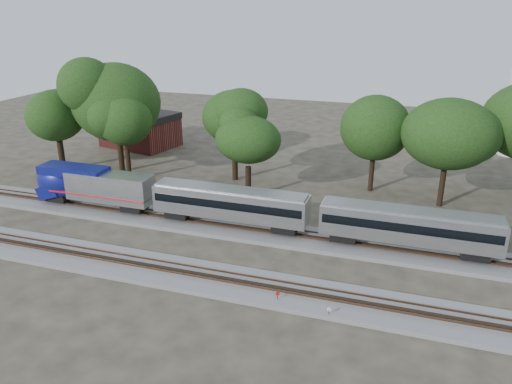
% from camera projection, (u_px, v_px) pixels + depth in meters
% --- Properties ---
extents(ground, '(160.00, 160.00, 0.00)m').
position_uv_depth(ground, '(228.00, 259.00, 45.34)').
color(ground, '#383328').
rests_on(ground, ground).
extents(track_far, '(160.00, 5.00, 0.73)m').
position_uv_depth(track_far, '(249.00, 230.00, 50.60)').
color(track_far, slate).
rests_on(track_far, ground).
extents(track_near, '(160.00, 5.00, 0.73)m').
position_uv_depth(track_near, '(211.00, 279.00, 41.72)').
color(track_near, slate).
rests_on(track_near, ground).
extents(train, '(83.65, 2.88, 4.24)m').
position_uv_depth(train, '(411.00, 225.00, 45.07)').
color(train, silver).
rests_on(train, ground).
extents(switch_stand_red, '(0.32, 0.16, 1.06)m').
position_uv_depth(switch_stand_red, '(278.00, 296.00, 38.40)').
color(switch_stand_red, '#512D19').
rests_on(switch_stand_red, ground).
extents(switch_stand_white, '(0.30, 0.06, 0.95)m').
position_uv_depth(switch_stand_white, '(329.00, 312.00, 36.56)').
color(switch_stand_white, '#512D19').
rests_on(switch_stand_white, ground).
extents(switch_lever, '(0.58, 0.46, 0.30)m').
position_uv_depth(switch_lever, '(303.00, 306.00, 38.11)').
color(switch_lever, '#512D19').
rests_on(switch_lever, ground).
extents(brick_building, '(12.72, 10.20, 5.42)m').
position_uv_depth(brick_building, '(140.00, 129.00, 80.54)').
color(brick_building, maroon).
rests_on(brick_building, ground).
extents(tree_0, '(7.82, 7.82, 11.02)m').
position_uv_depth(tree_0, '(56.00, 115.00, 66.98)').
color(tree_0, black).
rests_on(tree_0, ground).
extents(tree_1, '(9.70, 9.70, 13.67)m').
position_uv_depth(tree_1, '(116.00, 103.00, 65.71)').
color(tree_1, black).
rests_on(tree_1, ground).
extents(tree_2, '(8.11, 8.11, 11.43)m').
position_uv_depth(tree_2, '(124.00, 121.00, 62.74)').
color(tree_2, black).
rests_on(tree_2, ground).
extents(tree_3, '(8.52, 8.52, 12.02)m').
position_uv_depth(tree_3, '(234.00, 117.00, 62.93)').
color(tree_3, black).
rests_on(tree_3, ground).
extents(tree_4, '(7.19, 7.19, 10.14)m').
position_uv_depth(tree_4, '(248.00, 140.00, 57.44)').
color(tree_4, black).
rests_on(tree_4, ground).
extents(tree_5, '(8.06, 8.06, 11.36)m').
position_uv_depth(tree_5, '(375.00, 128.00, 59.24)').
color(tree_5, black).
rests_on(tree_5, ground).
extents(tree_6, '(8.57, 8.57, 12.08)m').
position_uv_depth(tree_6, '(449.00, 134.00, 54.40)').
color(tree_6, black).
rests_on(tree_6, ground).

